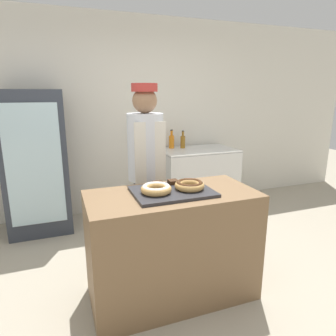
{
  "coord_description": "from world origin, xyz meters",
  "views": [
    {
      "loc": [
        -0.81,
        -2.09,
        1.68
      ],
      "look_at": [
        0.0,
        0.1,
        1.09
      ],
      "focal_mm": 32.0,
      "sensor_mm": 36.0,
      "label": 1
    }
  ],
  "objects_px": {
    "chest_freezer": "(197,179)",
    "donut_chocolate_glaze": "(190,185)",
    "baker_person": "(146,170)",
    "bottle_amber": "(183,141)",
    "bottle_orange": "(172,141)",
    "serving_tray": "(172,192)",
    "brownie_back_right": "(173,182)",
    "brownie_back_left": "(158,183)",
    "donut_light_glaze": "(156,188)",
    "beverage_fridge": "(36,163)"
  },
  "relations": [
    {
      "from": "brownie_back_left",
      "to": "brownie_back_right",
      "type": "height_order",
      "value": "same"
    },
    {
      "from": "donut_chocolate_glaze",
      "to": "beverage_fridge",
      "type": "distance_m",
      "value": 2.14
    },
    {
      "from": "beverage_fridge",
      "to": "brownie_back_right",
      "type": "bearing_deg",
      "value": -53.76
    },
    {
      "from": "baker_person",
      "to": "bottle_amber",
      "type": "xyz_separation_m",
      "value": [
        0.92,
        1.26,
        0.04
      ]
    },
    {
      "from": "serving_tray",
      "to": "donut_chocolate_glaze",
      "type": "bearing_deg",
      "value": -6.8
    },
    {
      "from": "bottle_amber",
      "to": "bottle_orange",
      "type": "distance_m",
      "value": 0.16
    },
    {
      "from": "brownie_back_right",
      "to": "bottle_orange",
      "type": "distance_m",
      "value": 1.91
    },
    {
      "from": "donut_chocolate_glaze",
      "to": "bottle_orange",
      "type": "relative_size",
      "value": 0.87
    },
    {
      "from": "donut_light_glaze",
      "to": "beverage_fridge",
      "type": "distance_m",
      "value": 1.99
    },
    {
      "from": "donut_chocolate_glaze",
      "to": "bottle_amber",
      "type": "relative_size",
      "value": 0.93
    },
    {
      "from": "chest_freezer",
      "to": "donut_chocolate_glaze",
      "type": "bearing_deg",
      "value": -117.74
    },
    {
      "from": "donut_chocolate_glaze",
      "to": "brownie_back_left",
      "type": "relative_size",
      "value": 3.01
    },
    {
      "from": "brownie_back_right",
      "to": "baker_person",
      "type": "relative_size",
      "value": 0.04
    },
    {
      "from": "donut_light_glaze",
      "to": "beverage_fridge",
      "type": "relative_size",
      "value": 0.14
    },
    {
      "from": "donut_chocolate_glaze",
      "to": "baker_person",
      "type": "relative_size",
      "value": 0.13
    },
    {
      "from": "donut_light_glaze",
      "to": "bottle_amber",
      "type": "relative_size",
      "value": 0.93
    },
    {
      "from": "donut_chocolate_glaze",
      "to": "beverage_fridge",
      "type": "xyz_separation_m",
      "value": [
        -1.22,
        1.75,
        -0.11
      ]
    },
    {
      "from": "serving_tray",
      "to": "bottle_orange",
      "type": "relative_size",
      "value": 2.27
    },
    {
      "from": "chest_freezer",
      "to": "beverage_fridge",
      "type": "bearing_deg",
      "value": -179.82
    },
    {
      "from": "serving_tray",
      "to": "baker_person",
      "type": "bearing_deg",
      "value": 92.49
    },
    {
      "from": "baker_person",
      "to": "chest_freezer",
      "type": "bearing_deg",
      "value": 45.15
    },
    {
      "from": "bottle_orange",
      "to": "brownie_back_left",
      "type": "bearing_deg",
      "value": -114.24
    },
    {
      "from": "brownie_back_right",
      "to": "bottle_orange",
      "type": "relative_size",
      "value": 0.29
    },
    {
      "from": "donut_light_glaze",
      "to": "beverage_fridge",
      "type": "bearing_deg",
      "value": 118.38
    },
    {
      "from": "chest_freezer",
      "to": "bottle_amber",
      "type": "relative_size",
      "value": 4.21
    },
    {
      "from": "donut_light_glaze",
      "to": "brownie_back_right",
      "type": "xyz_separation_m",
      "value": [
        0.21,
        0.18,
        -0.02
      ]
    },
    {
      "from": "donut_chocolate_glaze",
      "to": "bottle_amber",
      "type": "xyz_separation_m",
      "value": [
        0.75,
        1.92,
        0.02
      ]
    },
    {
      "from": "brownie_back_left",
      "to": "bottle_orange",
      "type": "xyz_separation_m",
      "value": [
        0.8,
        1.79,
        0.04
      ]
    },
    {
      "from": "serving_tray",
      "to": "brownie_back_right",
      "type": "height_order",
      "value": "brownie_back_right"
    },
    {
      "from": "donut_light_glaze",
      "to": "brownie_back_right",
      "type": "relative_size",
      "value": 3.01
    },
    {
      "from": "serving_tray",
      "to": "brownie_back_left",
      "type": "xyz_separation_m",
      "value": [
        -0.07,
        0.16,
        0.03
      ]
    },
    {
      "from": "chest_freezer",
      "to": "donut_light_glaze",
      "type": "bearing_deg",
      "value": -124.4
    },
    {
      "from": "donut_chocolate_glaze",
      "to": "bottle_amber",
      "type": "height_order",
      "value": "bottle_amber"
    },
    {
      "from": "bottle_amber",
      "to": "chest_freezer",
      "type": "bearing_deg",
      "value": -43.88
    },
    {
      "from": "brownie_back_left",
      "to": "chest_freezer",
      "type": "height_order",
      "value": "brownie_back_left"
    },
    {
      "from": "donut_light_glaze",
      "to": "baker_person",
      "type": "height_order",
      "value": "baker_person"
    },
    {
      "from": "brownie_back_right",
      "to": "baker_person",
      "type": "distance_m",
      "value": 0.49
    },
    {
      "from": "donut_light_glaze",
      "to": "beverage_fridge",
      "type": "xyz_separation_m",
      "value": [
        -0.94,
        1.75,
        -0.11
      ]
    },
    {
      "from": "bottle_orange",
      "to": "brownie_back_right",
      "type": "bearing_deg",
      "value": -110.51
    },
    {
      "from": "donut_light_glaze",
      "to": "donut_chocolate_glaze",
      "type": "xyz_separation_m",
      "value": [
        0.28,
        0.0,
        0.0
      ]
    },
    {
      "from": "serving_tray",
      "to": "chest_freezer",
      "type": "xyz_separation_m",
      "value": [
        1.06,
        1.74,
        -0.48
      ]
    },
    {
      "from": "donut_light_glaze",
      "to": "baker_person",
      "type": "relative_size",
      "value": 0.13
    },
    {
      "from": "bottle_orange",
      "to": "chest_freezer",
      "type": "bearing_deg",
      "value": -32.54
    },
    {
      "from": "serving_tray",
      "to": "brownie_back_right",
      "type": "xyz_separation_m",
      "value": [
        0.07,
        0.16,
        0.03
      ]
    },
    {
      "from": "baker_person",
      "to": "beverage_fridge",
      "type": "bearing_deg",
      "value": 134.11
    },
    {
      "from": "serving_tray",
      "to": "chest_freezer",
      "type": "height_order",
      "value": "serving_tray"
    },
    {
      "from": "donut_light_glaze",
      "to": "bottle_orange",
      "type": "height_order",
      "value": "bottle_orange"
    },
    {
      "from": "brownie_back_right",
      "to": "beverage_fridge",
      "type": "height_order",
      "value": "beverage_fridge"
    },
    {
      "from": "brownie_back_right",
      "to": "bottle_orange",
      "type": "height_order",
      "value": "bottle_orange"
    },
    {
      "from": "chest_freezer",
      "to": "serving_tray",
      "type": "bearing_deg",
      "value": -121.43
    }
  ]
}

